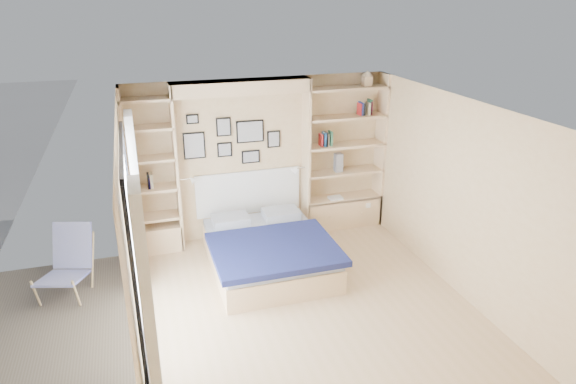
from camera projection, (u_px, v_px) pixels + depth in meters
name	position (u px, v px, depth m)	size (l,w,h in m)	color
ground	(306.00, 305.00, 6.44)	(4.50, 4.50, 0.00)	tan
room_shell	(246.00, 187.00, 7.29)	(4.50, 4.50, 4.50)	#D3B385
bed	(268.00, 250.00, 7.24)	(1.67, 2.20, 1.07)	#EBC28C
photo_gallery	(231.00, 139.00, 7.70)	(1.48, 0.02, 0.82)	black
reading_lamps	(245.00, 174.00, 7.73)	(1.92, 0.12, 0.15)	silver
shelf_decor	(329.00, 129.00, 7.95)	(3.49, 0.23, 2.03)	#A51E1E
deck_chair	(68.00, 262.00, 6.60)	(0.75, 0.99, 0.88)	tan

